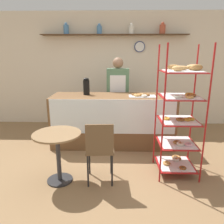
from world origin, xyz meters
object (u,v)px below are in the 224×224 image
at_px(person_worker, 118,94).
at_px(coffee_carafe, 86,86).
at_px(cafe_table, 58,146).
at_px(cafe_chair, 100,146).
at_px(donut_tray_counter, 141,95).
at_px(pastry_rack, 180,115).

bearing_deg(person_worker, coffee_carafe, -142.20).
relative_size(cafe_table, cafe_chair, 0.80).
relative_size(cafe_chair, donut_tray_counter, 1.81).
bearing_deg(person_worker, donut_tray_counter, -55.72).
xyz_separation_m(cafe_table, cafe_chair, (0.58, -0.05, 0.02)).
height_order(person_worker, donut_tray_counter, person_worker).
bearing_deg(cafe_chair, donut_tray_counter, -120.69).
relative_size(pastry_rack, person_worker, 1.12).
xyz_separation_m(pastry_rack, person_worker, (-0.89, 1.59, 0.01)).
xyz_separation_m(cafe_chair, coffee_carafe, (-0.37, 1.46, 0.58)).
height_order(pastry_rack, cafe_chair, pastry_rack).
distance_m(pastry_rack, person_worker, 1.82).
distance_m(pastry_rack, coffee_carafe, 1.88).
relative_size(person_worker, coffee_carafe, 5.19).
bearing_deg(cafe_table, donut_tray_counter, 45.31).
bearing_deg(donut_tray_counter, cafe_chair, -116.93).
relative_size(person_worker, cafe_chair, 1.87).
height_order(person_worker, cafe_chair, person_worker).
bearing_deg(donut_tray_counter, coffee_carafe, 170.98).
relative_size(pastry_rack, donut_tray_counter, 3.81).
xyz_separation_m(cafe_table, coffee_carafe, (0.21, 1.42, 0.60)).
relative_size(pastry_rack, cafe_table, 2.62).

